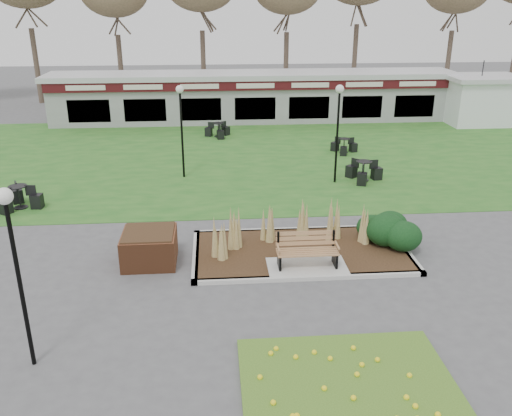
{
  "coord_description": "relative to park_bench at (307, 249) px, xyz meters",
  "views": [
    {
      "loc": [
        -2.49,
        -13.14,
        7.11
      ],
      "look_at": [
        -1.28,
        2.0,
        1.18
      ],
      "focal_mm": 38.0,
      "sensor_mm": 36.0,
      "label": 1
    }
  ],
  "objects": [
    {
      "name": "lamp_post_mid_left",
      "position": [
        -3.78,
        8.59,
        2.21
      ],
      "size": [
        0.32,
        0.32,
        3.84
      ],
      "color": "black",
      "rests_on": "ground"
    },
    {
      "name": "planting_bed",
      "position": [
        1.27,
        1.1,
        -0.22
      ],
      "size": [
        6.75,
        3.4,
        1.27
      ],
      "color": "#322014",
      "rests_on": "ground"
    },
    {
      "name": "park_bench",
      "position": [
        0.0,
        0.0,
        0.0
      ],
      "size": [
        1.7,
        0.66,
        0.93
      ],
      "color": "olive",
      "rests_on": "ground"
    },
    {
      "name": "bistro_set_d",
      "position": [
        3.83,
        11.82,
        -0.33
      ],
      "size": [
        1.28,
        1.28,
        0.7
      ],
      "color": "black",
      "rests_on": "ground"
    },
    {
      "name": "lawn",
      "position": [
        0.0,
        11.75,
        -0.58
      ],
      "size": [
        34.0,
        16.0,
        0.02
      ],
      "primitive_type": "cube",
      "color": "#22601E",
      "rests_on": "ground"
    },
    {
      "name": "car_black",
      "position": [
        -9.09,
        20.75,
        0.22
      ],
      "size": [
        5.01,
        1.93,
        1.63
      ],
      "primitive_type": "imported",
      "rotation": [
        0.0,
        0.0,
        1.61
      ],
      "color": "black",
      "rests_on": "ground"
    },
    {
      "name": "service_hut",
      "position": [
        13.5,
        17.75,
        0.86
      ],
      "size": [
        4.4,
        3.4,
        2.83
      ],
      "color": "white",
      "rests_on": "ground"
    },
    {
      "name": "food_pavilion",
      "position": [
        0.0,
        19.71,
        0.89
      ],
      "size": [
        24.6,
        3.4,
        2.9
      ],
      "color": "#9C9D9F",
      "rests_on": "ground"
    },
    {
      "name": "ground",
      "position": [
        0.0,
        -0.25,
        -0.59
      ],
      "size": [
        100.0,
        100.0,
        0.0
      ],
      "primitive_type": "plane",
      "color": "#515154",
      "rests_on": "ground"
    },
    {
      "name": "bistro_set_b",
      "position": [
        -2.23,
        15.56,
        -0.32
      ],
      "size": [
        1.41,
        1.36,
        0.76
      ],
      "color": "black",
      "rests_on": "ground"
    },
    {
      "name": "patio_umbrella",
      "position": [
        13.28,
        17.75,
        1.06
      ],
      "size": [
        2.23,
        2.26,
        2.59
      ],
      "color": "black",
      "rests_on": "ground"
    },
    {
      "name": "brick_planter",
      "position": [
        -4.4,
        0.75,
        -0.11
      ],
      "size": [
        1.5,
        1.5,
        0.95
      ],
      "color": "brown",
      "rests_on": "ground"
    },
    {
      "name": "flower_bed",
      "position": [
        0.0,
        -4.85,
        -0.52
      ],
      "size": [
        4.2,
        3.0,
        0.16
      ],
      "color": "#3C681D",
      "rests_on": "ground"
    },
    {
      "name": "bistro_set_c",
      "position": [
        3.64,
        7.52,
        -0.29
      ],
      "size": [
        1.46,
        1.53,
        0.83
      ],
      "color": "black",
      "rests_on": "ground"
    },
    {
      "name": "lamp_post_far_right",
      "position": [
        2.42,
        7.4,
        2.3
      ],
      "size": [
        0.33,
        0.33,
        3.97
      ],
      "color": "black",
      "rests_on": "ground"
    },
    {
      "name": "bistro_set_a",
      "position": [
        -9.49,
        5.42,
        -0.29
      ],
      "size": [
        1.42,
        1.57,
        0.84
      ],
      "color": "black",
      "rests_on": "ground"
    },
    {
      "name": "lamp_post_near_left",
      "position": [
        -6.34,
        -3.75,
        2.23
      ],
      "size": [
        0.32,
        0.32,
        3.87
      ],
      "color": "black",
      "rests_on": "ground"
    }
  ]
}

